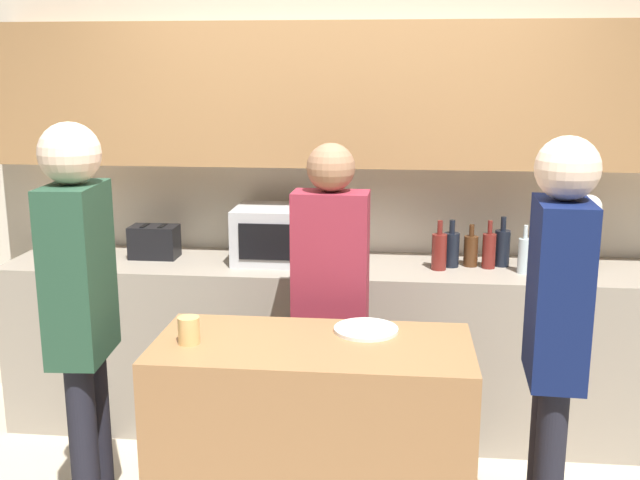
% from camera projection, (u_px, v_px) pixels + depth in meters
% --- Properties ---
extents(back_wall, '(6.40, 0.40, 2.70)m').
position_uv_depth(back_wall, '(342.00, 147.00, 4.16)').
color(back_wall, beige).
rests_on(back_wall, ground_plane).
extents(back_counter, '(3.60, 0.62, 0.93)m').
position_uv_depth(back_counter, '(337.00, 346.00, 4.14)').
color(back_counter, gray).
rests_on(back_counter, ground_plane).
extents(kitchen_island, '(1.23, 0.58, 0.93)m').
position_uv_depth(kitchen_island, '(313.00, 452.00, 2.99)').
color(kitchen_island, '#996B42').
rests_on(kitchen_island, ground_plane).
extents(microwave, '(0.52, 0.39, 0.30)m').
position_uv_depth(microwave, '(283.00, 234.00, 4.06)').
color(microwave, '#B7BABC').
rests_on(microwave, back_counter).
extents(toaster, '(0.26, 0.16, 0.18)m').
position_uv_depth(toaster, '(154.00, 242.00, 4.15)').
color(toaster, black).
rests_on(toaster, back_counter).
extents(potted_plant, '(0.14, 0.14, 0.40)m').
position_uv_depth(potted_plant, '(587.00, 232.00, 3.89)').
color(potted_plant, brown).
rests_on(potted_plant, back_counter).
extents(bottle_0, '(0.08, 0.08, 0.26)m').
position_uv_depth(bottle_0, '(439.00, 251.00, 3.90)').
color(bottle_0, maroon).
rests_on(bottle_0, back_counter).
extents(bottle_1, '(0.08, 0.08, 0.25)m').
position_uv_depth(bottle_1, '(451.00, 249.00, 3.96)').
color(bottle_1, black).
rests_on(bottle_1, back_counter).
extents(bottle_2, '(0.08, 0.08, 0.23)m').
position_uv_depth(bottle_2, '(471.00, 250.00, 3.98)').
color(bottle_2, '#472814').
rests_on(bottle_2, back_counter).
extents(bottle_3, '(0.07, 0.07, 0.26)m').
position_uv_depth(bottle_3, '(489.00, 250.00, 3.93)').
color(bottle_3, maroon).
rests_on(bottle_3, back_counter).
extents(bottle_4, '(0.08, 0.08, 0.27)m').
position_uv_depth(bottle_4, '(502.00, 247.00, 3.98)').
color(bottle_4, black).
rests_on(bottle_4, back_counter).
extents(bottle_5, '(0.07, 0.07, 0.25)m').
position_uv_depth(bottle_5, '(524.00, 255.00, 3.84)').
color(bottle_5, silver).
rests_on(bottle_5, back_counter).
extents(bottle_6, '(0.06, 0.06, 0.27)m').
position_uv_depth(bottle_6, '(540.00, 255.00, 3.81)').
color(bottle_6, maroon).
rests_on(bottle_6, back_counter).
extents(bottle_7, '(0.06, 0.06, 0.27)m').
position_uv_depth(bottle_7, '(558.00, 253.00, 3.85)').
color(bottle_7, maroon).
rests_on(bottle_7, back_counter).
extents(plate_on_island, '(0.26, 0.26, 0.01)m').
position_uv_depth(plate_on_island, '(366.00, 330.00, 3.01)').
color(plate_on_island, white).
rests_on(plate_on_island, kitchen_island).
extents(cup_0, '(0.08, 0.08, 0.11)m').
position_uv_depth(cup_0, '(189.00, 330.00, 2.87)').
color(cup_0, '#E2AF66').
rests_on(cup_0, kitchen_island).
extents(person_left, '(0.23, 0.35, 1.74)m').
position_uv_depth(person_left, '(556.00, 327.00, 2.73)').
color(person_left, black).
rests_on(person_left, ground_plane).
extents(person_center, '(0.35, 0.22, 1.65)m').
position_uv_depth(person_center, '(330.00, 290.00, 3.41)').
color(person_center, black).
rests_on(person_center, ground_plane).
extents(person_right, '(0.23, 0.35, 1.77)m').
position_uv_depth(person_right, '(81.00, 306.00, 2.89)').
color(person_right, black).
rests_on(person_right, ground_plane).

